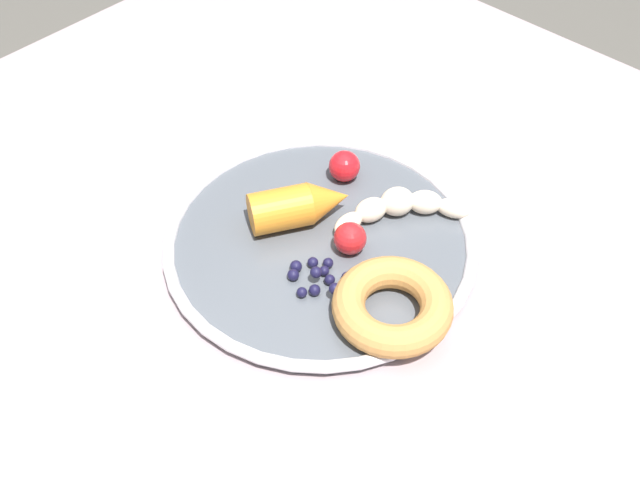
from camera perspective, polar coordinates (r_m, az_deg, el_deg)
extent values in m
cube|color=gray|center=(0.81, -2.78, -0.18)|extent=(1.03, 0.98, 0.03)
cube|color=gray|center=(1.52, -1.60, 7.80)|extent=(0.05, 0.05, 0.70)
cylinder|color=#50555C|center=(0.78, 0.00, -0.30)|extent=(0.30, 0.30, 0.01)
torus|color=silver|center=(0.78, 0.00, 0.00)|extent=(0.31, 0.31, 0.01)
ellipsoid|color=beige|center=(0.80, 9.71, 2.30)|extent=(0.03, 0.04, 0.02)
ellipsoid|color=beige|center=(0.80, 7.70, 2.77)|extent=(0.04, 0.04, 0.02)
ellipsoid|color=beige|center=(0.80, 5.67, 2.83)|extent=(0.05, 0.04, 0.03)
ellipsoid|color=beige|center=(0.79, 3.75, 2.21)|extent=(0.04, 0.03, 0.02)
ellipsoid|color=beige|center=(0.78, 2.08, 1.20)|extent=(0.04, 0.02, 0.02)
cylinder|color=orange|center=(0.78, -2.91, 2.28)|extent=(0.07, 0.07, 0.04)
cone|color=orange|center=(0.79, 0.68, 3.00)|extent=(0.06, 0.06, 0.04)
torus|color=#C58745|center=(0.71, 5.33, -4.81)|extent=(0.14, 0.14, 0.03)
sphere|color=#191638|center=(0.75, 0.60, -1.69)|extent=(0.01, 0.01, 0.01)
sphere|color=#191638|center=(0.74, 0.31, -2.27)|extent=(0.01, 0.01, 0.01)
sphere|color=#191638|center=(0.75, -1.77, -1.94)|extent=(0.01, 0.01, 0.01)
sphere|color=#191638|center=(0.72, -1.33, -3.85)|extent=(0.01, 0.01, 0.01)
sphere|color=#191638|center=(0.73, -0.39, -3.69)|extent=(0.01, 0.01, 0.01)
sphere|color=#191638|center=(0.73, 0.71, -2.92)|extent=(0.01, 0.01, 0.01)
sphere|color=#191638|center=(0.75, -0.53, -1.66)|extent=(0.01, 0.01, 0.01)
sphere|color=#191638|center=(0.74, 1.99, -2.75)|extent=(0.01, 0.01, 0.01)
sphere|color=#191638|center=(0.74, -1.97, -2.57)|extent=(0.01, 0.01, 0.01)
sphere|color=#191638|center=(0.73, -0.29, -2.39)|extent=(0.01, 0.01, 0.01)
sphere|color=#191638|center=(0.72, 1.08, -3.59)|extent=(0.01, 0.01, 0.01)
sphere|color=red|center=(0.83, 1.94, 5.34)|extent=(0.03, 0.03, 0.03)
sphere|color=red|center=(0.76, 2.22, 0.12)|extent=(0.03, 0.03, 0.03)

